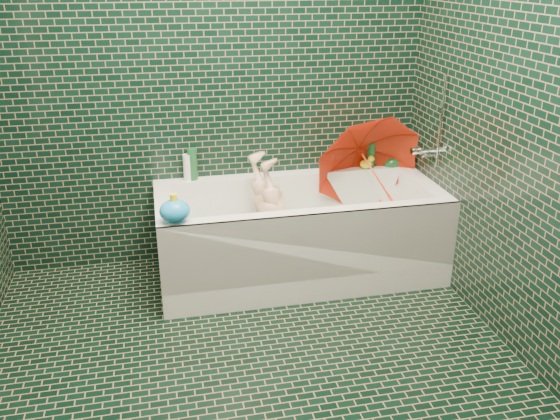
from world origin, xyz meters
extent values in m
plane|color=black|center=(0.00, 0.00, 0.00)|extent=(2.80, 2.80, 0.00)
plane|color=black|center=(0.00, 1.40, 1.25)|extent=(2.80, 0.00, 2.80)
plane|color=black|center=(0.00, -1.40, 1.25)|extent=(2.80, 0.00, 2.80)
plane|color=black|center=(1.30, 0.00, 1.25)|extent=(0.00, 2.80, 2.80)
cube|color=white|center=(0.45, 1.02, 0.07)|extent=(1.70, 0.75, 0.15)
cube|color=white|center=(0.45, 1.35, 0.35)|extent=(1.70, 0.10, 0.40)
cube|color=white|center=(0.45, 0.70, 0.35)|extent=(1.70, 0.10, 0.40)
cube|color=white|center=(1.25, 1.02, 0.35)|extent=(0.10, 0.55, 0.40)
cube|color=white|center=(-0.35, 1.02, 0.35)|extent=(0.10, 0.55, 0.40)
cube|color=white|center=(0.45, 0.66, 0.28)|extent=(1.70, 0.02, 0.55)
cube|color=#4EC427|center=(0.45, 1.02, 0.16)|extent=(1.35, 0.47, 0.01)
cube|color=silver|center=(0.45, 1.02, 0.30)|extent=(1.48, 0.53, 0.00)
cylinder|color=silver|center=(1.28, 1.02, 0.73)|extent=(0.14, 0.05, 0.05)
cylinder|color=silver|center=(1.20, 1.08, 0.73)|extent=(0.05, 0.04, 0.04)
cylinder|color=silver|center=(1.27, 0.92, 0.95)|extent=(0.01, 0.01, 0.55)
imported|color=#DAA888|center=(0.33, 1.07, 0.31)|extent=(0.99, 0.50, 0.42)
imported|color=red|center=(0.95, 1.10, 0.59)|extent=(0.80, 0.87, 0.89)
imported|color=white|center=(1.20, 1.34, 0.55)|extent=(0.10, 0.10, 0.23)
imported|color=#491C6C|center=(1.25, 1.35, 0.55)|extent=(0.12, 0.12, 0.20)
imported|color=#164E26|center=(1.19, 1.31, 0.55)|extent=(0.17, 0.17, 0.19)
cylinder|color=#164E26|center=(1.02, 1.35, 0.65)|extent=(0.07, 0.07, 0.20)
cylinder|color=silver|center=(1.25, 1.34, 0.64)|extent=(0.06, 0.06, 0.19)
cylinder|color=#164E26|center=(-0.15, 1.36, 0.65)|extent=(0.08, 0.08, 0.20)
cylinder|color=white|center=(-0.19, 1.35, 0.63)|extent=(0.06, 0.06, 0.17)
ellipsoid|color=#FFF11A|center=(0.97, 1.33, 0.58)|extent=(0.09, 0.08, 0.06)
sphere|color=#FFF11A|center=(1.01, 1.32, 0.62)|extent=(0.04, 0.04, 0.04)
cone|color=orange|center=(1.03, 1.32, 0.62)|extent=(0.02, 0.02, 0.02)
ellipsoid|color=#1A92EB|center=(-0.30, 0.70, 0.62)|extent=(0.18, 0.16, 0.12)
cylinder|color=#FFF11A|center=(-0.30, 0.70, 0.69)|extent=(0.04, 0.04, 0.04)
camera|label=1|loc=(-0.37, -2.17, 1.81)|focal=38.00mm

